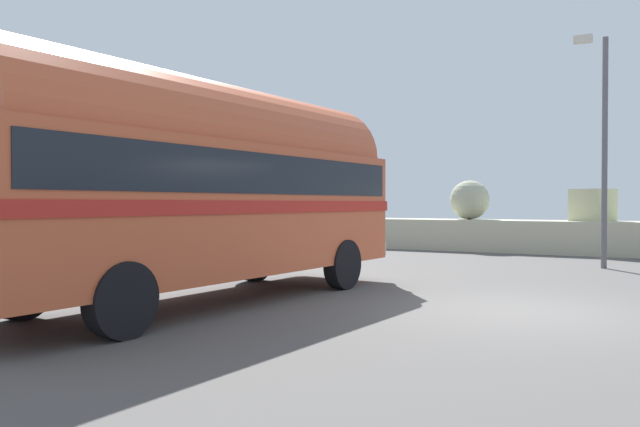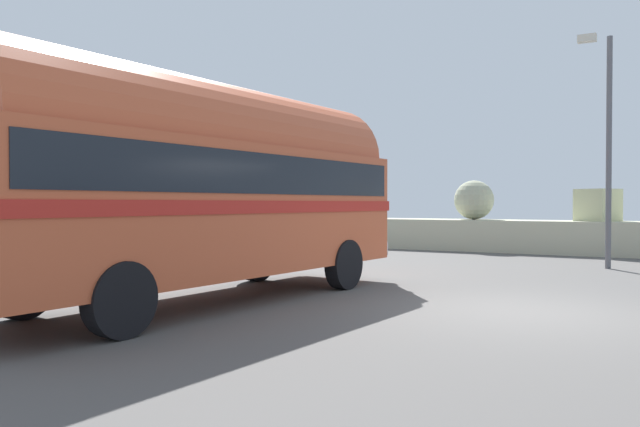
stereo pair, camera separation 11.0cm
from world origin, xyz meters
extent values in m
cube|color=#524F4D|center=(0.00, 0.00, 0.01)|extent=(32.00, 26.00, 0.02)
cube|color=#B6B598|center=(0.00, 11.80, 0.55)|extent=(31.36, 1.80, 1.10)
cube|color=#AEBCA1|center=(-12.63, 12.09, 1.48)|extent=(0.97, 1.00, 0.76)
sphere|color=#C0C38D|center=(-8.09, 12.33, 1.53)|extent=(0.87, 0.87, 0.87)
sphere|color=#A5A98B|center=(-4.04, 12.03, 1.80)|extent=(1.40, 1.40, 1.40)
cube|color=#BCBF90|center=(0.01, 11.96, 1.62)|extent=(1.44, 1.48, 1.04)
cylinder|color=black|center=(-5.66, 0.98, 0.50)|extent=(0.35, 0.98, 0.96)
cylinder|color=black|center=(-3.46, 0.81, 0.50)|extent=(0.35, 0.98, 0.96)
cylinder|color=black|center=(-6.07, -4.21, 0.50)|extent=(0.35, 0.98, 0.96)
cylinder|color=black|center=(-3.87, -4.39, 0.50)|extent=(0.35, 0.98, 0.96)
cube|color=#C65532|center=(-4.77, -1.70, 1.57)|extent=(3.05, 8.56, 2.10)
cylinder|color=#C65532|center=(-4.77, -1.70, 2.62)|extent=(2.83, 8.21, 2.20)
cube|color=red|center=(-4.77, -1.70, 1.63)|extent=(3.11, 8.65, 0.20)
cube|color=black|center=(-4.77, -1.70, 2.15)|extent=(3.06, 8.23, 0.64)
cube|color=silver|center=(-4.43, 2.55, 0.70)|extent=(2.29, 0.34, 0.28)
cylinder|color=#5B5B60|center=(0.67, 7.41, 2.95)|extent=(0.14, 0.14, 5.90)
cube|color=beige|center=(0.19, 6.95, 5.80)|extent=(0.44, 0.24, 0.18)
camera|label=1|loc=(1.86, -9.73, 1.69)|focal=34.30mm
camera|label=2|loc=(1.96, -9.67, 1.69)|focal=34.30mm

